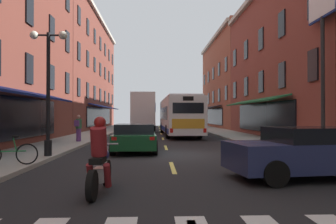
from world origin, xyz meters
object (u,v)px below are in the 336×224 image
object	(u,v)px
pedestrian_near	(78,127)
billboard_sign	(323,28)
transit_bus	(179,116)
bicycle_near	(9,154)
street_lamp_twin	(48,86)
box_truck	(143,112)
motorcycle_rider	(100,160)
sedan_far	(135,137)
sedan_near	(311,152)
sedan_mid	(145,123)

from	to	relation	value
pedestrian_near	billboard_sign	bearing A→B (deg)	-9.91
transit_bus	pedestrian_near	distance (m)	10.12
bicycle_near	street_lamp_twin	world-z (taller)	street_lamp_twin
box_truck	pedestrian_near	size ratio (longest dim) A/B	4.31
box_truck	motorcycle_rider	size ratio (longest dim) A/B	3.27
sedan_far	bicycle_near	bearing A→B (deg)	-126.23
transit_bus	pedestrian_near	world-z (taller)	transit_bus
sedan_far	street_lamp_twin	xyz separation A→B (m)	(-3.15, -2.58, 2.13)
transit_bus	sedan_far	bearing A→B (deg)	-103.54
sedan_far	pedestrian_near	world-z (taller)	pedestrian_near
sedan_near	sedan_mid	size ratio (longest dim) A/B	1.04
box_truck	bicycle_near	world-z (taller)	box_truck
sedan_mid	sedan_near	bearing A→B (deg)	-81.53
billboard_sign	pedestrian_near	size ratio (longest dim) A/B	4.71
billboard_sign	transit_bus	bearing A→B (deg)	113.72
billboard_sign	box_truck	xyz separation A→B (m)	(-8.84, 19.81, -3.64)
box_truck	street_lamp_twin	size ratio (longest dim) A/B	1.42
billboard_sign	sedan_near	xyz separation A→B (m)	(-3.42, -5.89, -4.94)
sedan_far	motorcycle_rider	bearing A→B (deg)	-91.81
bicycle_near	pedestrian_near	xyz separation A→B (m)	(-0.04, 9.33, 0.46)
sedan_far	transit_bus	bearing A→B (deg)	76.46
transit_bus	sedan_near	size ratio (longest dim) A/B	2.69
billboard_sign	pedestrian_near	bearing A→B (deg)	157.13
sedan_near	motorcycle_rider	distance (m)	5.59
box_truck	sedan_near	size ratio (longest dim) A/B	1.49
sedan_far	bicycle_near	size ratio (longest dim) A/B	2.60
motorcycle_rider	pedestrian_near	bearing A→B (deg)	105.08
sedan_near	pedestrian_near	size ratio (longest dim) A/B	2.90
box_truck	sedan_near	distance (m)	26.29
bicycle_near	street_lamp_twin	distance (m)	3.30
transit_bus	bicycle_near	bearing A→B (deg)	-110.93
motorcycle_rider	street_lamp_twin	size ratio (longest dim) A/B	0.43
box_truck	billboard_sign	bearing A→B (deg)	-65.95
sedan_far	motorcycle_rider	size ratio (longest dim) A/B	2.11
box_truck	bicycle_near	bearing A→B (deg)	-97.84
motorcycle_rider	pedestrian_near	distance (m)	12.97
sedan_near	pedestrian_near	distance (m)	14.09
box_truck	street_lamp_twin	xyz separation A→B (m)	(-2.87, -21.67, 0.78)
transit_bus	bicycle_near	distance (m)	18.26
sedan_near	pedestrian_near	bearing A→B (deg)	128.46
billboard_sign	sedan_far	world-z (taller)	billboard_sign
billboard_sign	pedestrian_near	world-z (taller)	billboard_sign
sedan_mid	motorcycle_rider	world-z (taller)	motorcycle_rider
transit_bus	sedan_mid	bearing A→B (deg)	100.15
sedan_mid	bicycle_near	distance (m)	36.24
sedan_near	sedan_far	bearing A→B (deg)	127.86
billboard_sign	street_lamp_twin	bearing A→B (deg)	-170.94
sedan_near	transit_bus	bearing A→B (deg)	96.74
box_truck	sedan_far	distance (m)	19.14
bicycle_near	street_lamp_twin	bearing A→B (deg)	79.27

